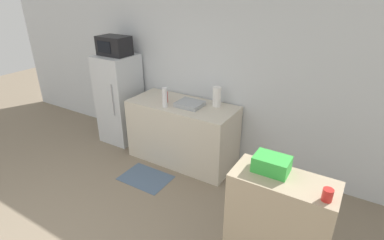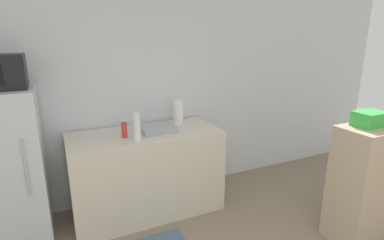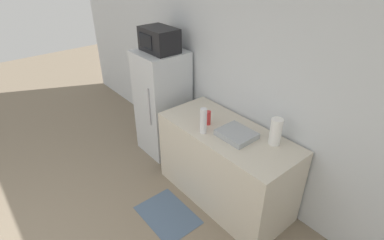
% 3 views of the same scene
% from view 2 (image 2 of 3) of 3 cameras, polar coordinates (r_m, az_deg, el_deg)
% --- Properties ---
extents(wall_back, '(8.00, 0.06, 2.60)m').
position_cam_2_polar(wall_back, '(3.51, -13.08, 5.04)').
color(wall_back, silver).
rests_on(wall_back, ground_plane).
extents(refrigerator, '(0.58, 0.63, 1.48)m').
position_cam_2_polar(refrigerator, '(3.26, -31.33, -7.99)').
color(refrigerator, silver).
rests_on(refrigerator, ground_plane).
extents(counter, '(1.60, 0.71, 0.93)m').
position_cam_2_polar(counter, '(3.41, -8.62, -9.82)').
color(counter, beige).
rests_on(counter, ground_plane).
extents(sink_basin, '(0.36, 0.31, 0.06)m').
position_cam_2_polar(sink_basin, '(3.25, -6.55, -1.63)').
color(sink_basin, '#9EA3A8').
rests_on(sink_basin, counter).
extents(bottle_tall, '(0.07, 0.07, 0.28)m').
position_cam_2_polar(bottle_tall, '(2.96, -10.45, -1.32)').
color(bottle_tall, silver).
rests_on(bottle_tall, counter).
extents(bottle_short, '(0.06, 0.06, 0.16)m').
position_cam_2_polar(bottle_short, '(3.10, -12.78, -1.85)').
color(bottle_short, red).
rests_on(bottle_short, counter).
extents(shelf_cabinet, '(0.82, 0.39, 1.14)m').
position_cam_2_polar(shelf_cabinet, '(3.40, 31.13, -10.14)').
color(shelf_cabinet, tan).
rests_on(shelf_cabinet, ground_plane).
extents(basket, '(0.28, 0.20, 0.13)m').
position_cam_2_polar(basket, '(3.12, 30.79, 0.20)').
color(basket, green).
rests_on(basket, shelf_cabinet).
extents(paper_towel_roll, '(0.12, 0.12, 0.28)m').
position_cam_2_polar(paper_towel_roll, '(3.51, -2.64, 1.61)').
color(paper_towel_roll, white).
rests_on(paper_towel_roll, counter).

